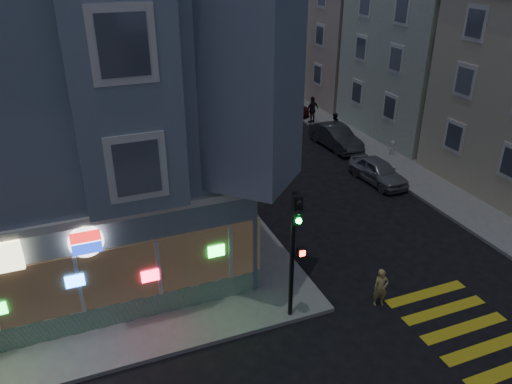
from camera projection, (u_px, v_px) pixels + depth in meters
ground at (277, 381)px, 14.15m from camera, size 120.00×120.00×0.00m
sidewalk_ne at (420, 95)px, 40.88m from camera, size 24.00×42.00×0.15m
corner_building at (16, 102)px, 18.74m from camera, size 14.60×14.60×11.40m
row_house_b at (458, 46)px, 31.53m from camera, size 12.00×8.60×10.50m
row_house_c at (376, 36)px, 39.36m from camera, size 12.00×8.60×9.00m
row_house_d at (322, 14)px, 46.53m from camera, size 12.00×8.60×10.50m
utility_pole at (296, 43)px, 35.99m from camera, size 2.20×0.30×9.00m
street_tree_near at (267, 41)px, 41.43m from camera, size 3.00×3.00×5.30m
street_tree_far at (235, 28)px, 48.10m from camera, size 3.00×3.00×5.30m
running_child at (381, 288)px, 16.87m from camera, size 0.57×0.44×1.39m
pedestrian_a at (334, 125)px, 31.43m from camera, size 0.87×0.74×1.56m
pedestrian_b at (312, 110)px, 33.96m from camera, size 1.15×0.75×1.81m
parked_car_a at (378, 171)px, 25.78m from camera, size 1.74×3.75×1.24m
parked_car_b at (336, 137)px, 30.24m from camera, size 1.67×4.21×1.36m
parked_car_c at (284, 104)px, 36.49m from camera, size 2.37×4.93×1.39m
parked_car_d at (236, 89)px, 40.19m from camera, size 2.57×5.23×1.43m
traffic_signal at (295, 236)px, 15.05m from camera, size 0.55×0.51×4.51m
fire_hydrant at (392, 147)px, 28.93m from camera, size 0.48×0.28×0.83m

